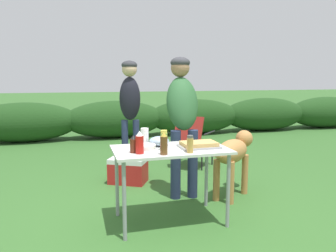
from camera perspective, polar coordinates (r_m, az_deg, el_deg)
The scene contains 17 objects.
ground_plane at distance 3.40m, azimuth 0.40°, elevation -16.19°, with size 60.00×60.00×0.00m, color #336028.
shrub_hedge at distance 7.86m, azimuth -9.19°, elevation 1.18°, with size 14.40×0.90×0.88m.
folding_table at distance 3.18m, azimuth 0.41°, elevation -5.25°, with size 1.10×0.64×0.74m.
food_tray at distance 3.20m, azimuth 5.41°, elevation -3.29°, with size 0.38×0.26×0.06m.
plate_stack at distance 3.13m, azimuth -4.23°, elevation -3.65°, with size 0.23×0.23×0.04m, color white.
mixing_bowl at distance 3.27m, azimuth -1.55°, elevation -2.63°, with size 0.20×0.20×0.09m, color #99B2CC.
paper_cup_stack at distance 3.31m, azimuth -4.09°, elevation -1.83°, with size 0.08×0.08×0.17m, color white.
beer_bottle at distance 2.89m, azimuth -0.73°, elevation -3.07°, with size 0.07×0.07×0.21m.
bbq_sauce_bottle at distance 2.98m, azimuth -6.05°, elevation -3.20°, with size 0.06×0.06×0.16m.
ketchup_bottle at distance 2.93m, azimuth -4.97°, elevation -2.93°, with size 0.07×0.07×0.21m.
spice_jar at distance 2.97m, azimuth 3.86°, elevation -3.20°, with size 0.06×0.06×0.16m.
relish_jar at distance 3.07m, azimuth -0.72°, elevation -2.52°, with size 0.07×0.07×0.19m.
standing_person_in_navy_coat at distance 3.87m, azimuth 2.50°, elevation 2.85°, with size 0.42×0.53×1.66m.
standing_person_with_beanie at distance 4.88m, azimuth -6.64°, elevation 4.28°, with size 0.34×0.26×1.66m.
dog at distance 3.99m, azimuth 11.38°, elevation -4.69°, with size 0.81×0.68×0.76m.
camp_chair_green_behind_table at distance 5.16m, azimuth 4.38°, elevation -2.16°, with size 0.74×0.74×0.83m.
cooler_box at distance 4.51m, azimuth -6.96°, elevation -7.66°, with size 0.57×0.51×0.34m.
Camera 1 is at (-0.85, -2.97, 1.41)m, focal length 35.00 mm.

